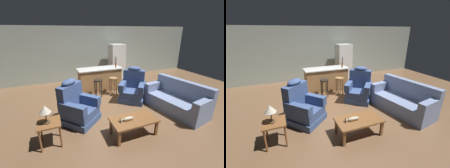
{
  "view_description": "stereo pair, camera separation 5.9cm",
  "coord_description": "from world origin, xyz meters",
  "views": [
    {
      "loc": [
        -1.79,
        -4.36,
        2.41
      ],
      "look_at": [
        -0.04,
        -0.1,
        0.75
      ],
      "focal_mm": 24.0,
      "sensor_mm": 36.0,
      "label": 1
    },
    {
      "loc": [
        -1.73,
        -4.38,
        2.41
      ],
      "look_at": [
        -0.04,
        -0.1,
        0.75
      ],
      "focal_mm": 24.0,
      "sensor_mm": 36.0,
      "label": 2
    }
  ],
  "objects": [
    {
      "name": "bar_stool_right",
      "position": [
        0.34,
        0.72,
        0.47
      ],
      "size": [
        0.32,
        0.32,
        0.68
      ],
      "color": "olive",
      "rests_on": "ground_plane"
    },
    {
      "name": "end_table",
      "position": [
        -2.01,
        -1.32,
        0.46
      ],
      "size": [
        0.48,
        0.48,
        0.56
      ],
      "color": "brown",
      "rests_on": "ground_plane"
    },
    {
      "name": "bar_stool_left",
      "position": [
        -0.27,
        0.72,
        0.47
      ],
      "size": [
        0.32,
        0.32,
        0.68
      ],
      "color": "black",
      "rests_on": "ground_plane"
    },
    {
      "name": "ground_plane",
      "position": [
        0.0,
        0.0,
        0.0
      ],
      "size": [
        12.0,
        12.0,
        0.0
      ],
      "color": "brown"
    },
    {
      "name": "kitchen_island",
      "position": [
        0.0,
        1.35,
        0.48
      ],
      "size": [
        1.8,
        0.7,
        0.95
      ],
      "color": "#9E7042",
      "rests_on": "ground_plane"
    },
    {
      "name": "refrigerator",
      "position": [
        1.3,
        2.55,
        0.88
      ],
      "size": [
        0.7,
        0.69,
        1.76
      ],
      "color": "white",
      "rests_on": "ground_plane"
    },
    {
      "name": "table_lamp",
      "position": [
        -2.04,
        -1.34,
        0.87
      ],
      "size": [
        0.24,
        0.24,
        0.41
      ],
      "color": "#4C3823",
      "rests_on": "end_table"
    },
    {
      "name": "bottle_tall_green",
      "position": [
        0.67,
        1.22,
        1.03
      ],
      "size": [
        0.06,
        0.06,
        0.21
      ],
      "color": "brown",
      "rests_on": "kitchen_island"
    },
    {
      "name": "recliner_near_island",
      "position": [
        0.8,
        -0.0,
        0.42
      ],
      "size": [
        1.18,
        1.18,
        1.2
      ],
      "rotation": [
        0.0,
        0.0,
        4.03
      ],
      "color": "#384C7A",
      "rests_on": "ground_plane"
    },
    {
      "name": "fish_figurine",
      "position": [
        -0.33,
        -1.72,
        0.46
      ],
      "size": [
        0.34,
        0.1,
        0.1
      ],
      "color": "#4C3823",
      "rests_on": "coffee_table"
    },
    {
      "name": "coffee_table",
      "position": [
        -0.15,
        -1.72,
        0.36
      ],
      "size": [
        1.1,
        0.6,
        0.42
      ],
      "color": "brown",
      "rests_on": "ground_plane"
    },
    {
      "name": "couch",
      "position": [
        1.7,
        -1.18,
        0.34
      ],
      "size": [
        1.16,
        2.02,
        0.94
      ],
      "rotation": [
        0.0,
        0.0,
        3.32
      ],
      "color": "#707FA3",
      "rests_on": "ground_plane"
    },
    {
      "name": "back_wall",
      "position": [
        0.0,
        3.12,
        1.3
      ],
      "size": [
        12.0,
        0.05,
        2.6
      ],
      "color": "#939E93",
      "rests_on": "ground_plane"
    },
    {
      "name": "recliner_near_lamp",
      "position": [
        -1.28,
        -0.64,
        0.42
      ],
      "size": [
        1.19,
        1.19,
        1.2
      ],
      "rotation": [
        0.0,
        0.0,
        -0.83
      ],
      "color": "#384C7A",
      "rests_on": "ground_plane"
    }
  ]
}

